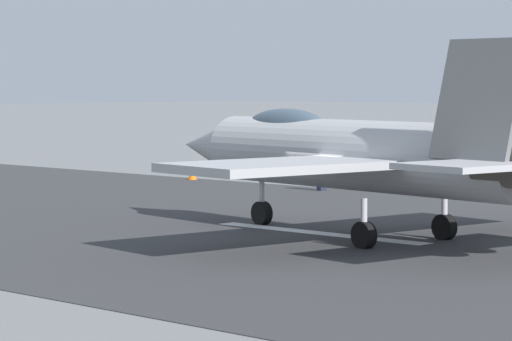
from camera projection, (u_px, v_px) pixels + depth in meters
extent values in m
plane|color=slate|center=(334.00, 235.00, 39.15)|extent=(400.00, 400.00, 0.00)
cube|color=#343536|center=(334.00, 235.00, 39.15)|extent=(240.00, 26.00, 0.02)
cube|color=white|center=(319.00, 233.00, 39.55)|extent=(8.00, 0.70, 0.00)
cylinder|color=#A9A9AB|center=(362.00, 156.00, 38.20)|extent=(12.28, 3.66, 2.07)
cone|color=#A9A9AB|center=(210.00, 146.00, 44.01)|extent=(3.00, 2.12, 1.76)
ellipsoid|color=#3F5160|center=(287.00, 126.00, 40.81)|extent=(3.71, 1.57, 1.10)
cube|color=#A9A9AB|center=(279.00, 166.00, 34.95)|extent=(4.15, 6.29, 0.24)
cube|color=#A9A9AB|center=(480.00, 156.00, 39.91)|extent=(4.15, 6.29, 0.24)
cube|color=#A9A9AB|center=(465.00, 166.00, 31.86)|extent=(2.75, 3.09, 0.16)
cube|color=#5F6061|center=(478.00, 100.00, 33.41)|extent=(2.70, 1.28, 3.14)
cylinder|color=silver|center=(262.00, 203.00, 41.95)|extent=(0.18, 0.18, 1.40)
cylinder|color=black|center=(262.00, 213.00, 41.97)|extent=(0.79, 0.40, 0.76)
cylinder|color=silver|center=(364.00, 224.00, 35.92)|extent=(0.18, 0.18, 1.40)
cylinder|color=black|center=(364.00, 235.00, 35.94)|extent=(0.79, 0.40, 0.76)
cylinder|color=silver|center=(444.00, 216.00, 37.91)|extent=(0.18, 0.18, 1.40)
cylinder|color=black|center=(444.00, 227.00, 37.94)|extent=(0.79, 0.40, 0.76)
cube|color=#1E2338|center=(321.00, 181.00, 55.05)|extent=(0.24, 0.36, 0.84)
cube|color=orange|center=(322.00, 166.00, 55.01)|extent=(0.52, 0.47, 0.57)
sphere|color=tan|center=(322.00, 156.00, 54.98)|extent=(0.22, 0.22, 0.22)
cylinder|color=orange|center=(315.00, 167.00, 55.07)|extent=(0.10, 0.10, 0.54)
cylinder|color=orange|center=(329.00, 167.00, 54.94)|extent=(0.10, 0.10, 0.54)
cone|color=orange|center=(483.00, 195.00, 50.12)|extent=(0.44, 0.44, 0.55)
cone|color=orange|center=(192.00, 174.00, 61.26)|extent=(0.44, 0.44, 0.55)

